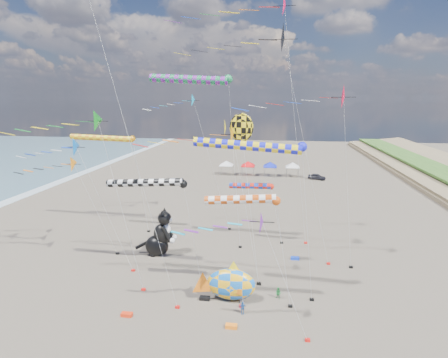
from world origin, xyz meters
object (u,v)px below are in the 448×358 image
child_blue (242,308)px  cat_inflatable (159,232)px  fish_inflatable (231,284)px  person_adult (242,295)px  parked_car (317,177)px  child_green (278,293)px

child_blue → cat_inflatable: bearing=111.7°
cat_inflatable → fish_inflatable: (9.12, -8.02, -1.19)m
person_adult → parked_car: bearing=69.9°
child_green → parked_car: (8.59, 48.33, 0.10)m
cat_inflatable → child_green: bearing=-31.1°
cat_inflatable → parked_car: cat_inflatable is taller
person_adult → cat_inflatable: bearing=133.8°
cat_inflatable → child_blue: (10.34, -9.92, -2.16)m
fish_inflatable → child_blue: fish_inflatable is taller
parked_car → child_green: bearing=-170.6°
fish_inflatable → parked_car: (12.72, 49.08, -0.88)m
fish_inflatable → parked_car: bearing=75.5°
person_adult → child_blue: size_ratio=1.40×
fish_inflatable → child_blue: bearing=-57.3°
fish_inflatable → child_blue: (1.22, -1.90, -0.97)m
fish_inflatable → child_green: bearing=10.2°
fish_inflatable → child_green: 4.31m
cat_inflatable → person_adult: cat_inflatable is taller
cat_inflatable → child_green: cat_inflatable is taller
child_green → child_blue: 3.93m
person_adult → fish_inflatable: bearing=156.5°
person_adult → parked_car: 50.75m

